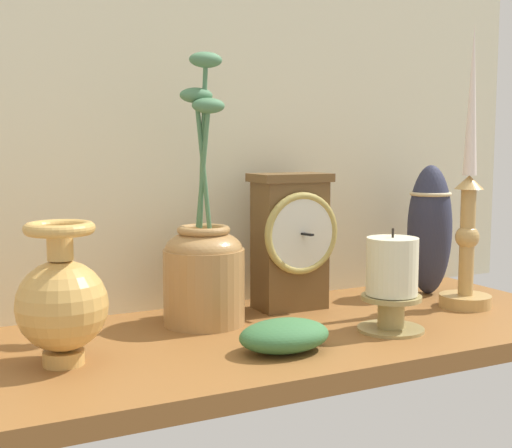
{
  "coord_description": "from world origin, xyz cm",
  "views": [
    {
      "loc": [
        -36.3,
        -77.82,
        24.14
      ],
      "look_at": [
        2.52,
        0.0,
        14.0
      ],
      "focal_mm": 48.98,
      "sensor_mm": 36.0,
      "label": 1
    }
  ],
  "objects_px": {
    "mantel_clock": "(291,240)",
    "brass_vase_jar": "(204,265)",
    "tall_ceramic_vase": "(430,229)",
    "brass_vase_bulbous": "(62,300)",
    "candlestick_tall_left": "(468,218)",
    "pillar_candle_front": "(392,282)"
  },
  "relations": [
    {
      "from": "brass_vase_bulbous",
      "to": "brass_vase_jar",
      "type": "bearing_deg",
      "value": 24.26
    },
    {
      "from": "brass_vase_bulbous",
      "to": "tall_ceramic_vase",
      "type": "relative_size",
      "value": 0.76
    },
    {
      "from": "mantel_clock",
      "to": "brass_vase_jar",
      "type": "height_order",
      "value": "brass_vase_jar"
    },
    {
      "from": "brass_vase_jar",
      "to": "brass_vase_bulbous",
      "type": "bearing_deg",
      "value": -155.74
    },
    {
      "from": "pillar_candle_front",
      "to": "brass_vase_bulbous",
      "type": "bearing_deg",
      "value": 173.46
    },
    {
      "from": "mantel_clock",
      "to": "tall_ceramic_vase",
      "type": "xyz_separation_m",
      "value": [
        0.25,
        -0.01,
        0.0
      ]
    },
    {
      "from": "brass_vase_bulbous",
      "to": "tall_ceramic_vase",
      "type": "xyz_separation_m",
      "value": [
        0.6,
        0.11,
        0.03
      ]
    },
    {
      "from": "mantel_clock",
      "to": "brass_vase_bulbous",
      "type": "xyz_separation_m",
      "value": [
        -0.35,
        -0.12,
        -0.03
      ]
    },
    {
      "from": "brass_vase_jar",
      "to": "tall_ceramic_vase",
      "type": "bearing_deg",
      "value": 2.15
    },
    {
      "from": "pillar_candle_front",
      "to": "tall_ceramic_vase",
      "type": "relative_size",
      "value": 0.64
    },
    {
      "from": "mantel_clock",
      "to": "brass_vase_jar",
      "type": "xyz_separation_m",
      "value": [
        -0.15,
        -0.02,
        -0.02
      ]
    },
    {
      "from": "candlestick_tall_left",
      "to": "brass_vase_bulbous",
      "type": "relative_size",
      "value": 2.62
    },
    {
      "from": "brass_vase_jar",
      "to": "tall_ceramic_vase",
      "type": "height_order",
      "value": "brass_vase_jar"
    },
    {
      "from": "brass_vase_bulbous",
      "to": "brass_vase_jar",
      "type": "distance_m",
      "value": 0.22
    },
    {
      "from": "mantel_clock",
      "to": "tall_ceramic_vase",
      "type": "height_order",
      "value": "tall_ceramic_vase"
    },
    {
      "from": "mantel_clock",
      "to": "brass_vase_jar",
      "type": "distance_m",
      "value": 0.15
    },
    {
      "from": "mantel_clock",
      "to": "pillar_candle_front",
      "type": "relative_size",
      "value": 1.48
    },
    {
      "from": "candlestick_tall_left",
      "to": "tall_ceramic_vase",
      "type": "bearing_deg",
      "value": 83.14
    },
    {
      "from": "mantel_clock",
      "to": "brass_vase_bulbous",
      "type": "height_order",
      "value": "mantel_clock"
    },
    {
      "from": "candlestick_tall_left",
      "to": "brass_vase_jar",
      "type": "relative_size",
      "value": 1.16
    },
    {
      "from": "candlestick_tall_left",
      "to": "brass_vase_jar",
      "type": "xyz_separation_m",
      "value": [
        -0.38,
        0.08,
        -0.05
      ]
    },
    {
      "from": "mantel_clock",
      "to": "brass_vase_bulbous",
      "type": "bearing_deg",
      "value": -161.77
    }
  ]
}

